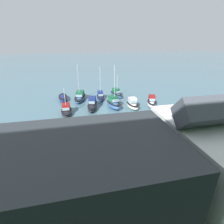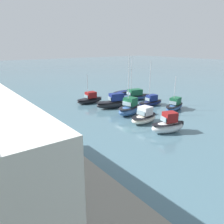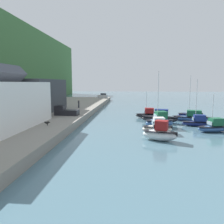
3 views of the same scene
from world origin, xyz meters
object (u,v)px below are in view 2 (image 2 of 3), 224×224
at_px(moored_boat_4, 90,99).
at_px(moored_boat_0, 168,125).
at_px(pickup_truck_1, 1,117).
at_px(dog_on_quay, 33,148).
at_px(moored_boat_5, 174,106).
at_px(moored_boat_2, 129,108).
at_px(moored_boat_1, 144,117).
at_px(moored_boat_8, 123,93).
at_px(moored_boat_3, 115,103).
at_px(moored_boat_6, 151,102).
at_px(moored_boat_7, 134,96).

bearing_deg(moored_boat_4, moored_boat_0, -178.41).
height_order(pickup_truck_1, dog_on_quay, pickup_truck_1).
bearing_deg(moored_boat_5, moored_boat_2, 57.59).
xyz_separation_m(moored_boat_1, moored_boat_8, (15.94, -9.18, -0.26)).
height_order(moored_boat_3, dog_on_quay, moored_boat_3).
bearing_deg(moored_boat_6, moored_boat_3, 69.98).
height_order(moored_boat_1, moored_boat_4, moored_boat_4).
height_order(moored_boat_6, moored_boat_7, moored_boat_7).
bearing_deg(moored_boat_7, moored_boat_1, 156.15).
bearing_deg(moored_boat_7, dog_on_quay, 130.56).
bearing_deg(moored_boat_6, moored_boat_2, 108.88).
xyz_separation_m(moored_boat_4, moored_boat_8, (1.07, -9.47, -0.16)).
distance_m(moored_boat_4, pickup_truck_1, 18.35).
bearing_deg(moored_boat_4, pickup_truck_1, 110.90).
relative_size(moored_boat_5, moored_boat_8, 1.02).
height_order(moored_boat_0, moored_boat_2, moored_boat_2).
distance_m(moored_boat_1, moored_boat_4, 14.87).
relative_size(moored_boat_2, moored_boat_5, 1.63).
relative_size(moored_boat_3, moored_boat_8, 1.26).
xyz_separation_m(moored_boat_5, dog_on_quay, (-3.70, 26.22, 0.97)).
relative_size(moored_boat_2, moored_boat_6, 1.16).
distance_m(moored_boat_3, dog_on_quay, 21.68).
distance_m(moored_boat_0, moored_boat_6, 13.65).
bearing_deg(dog_on_quay, moored_boat_0, -140.76).
height_order(moored_boat_1, moored_boat_2, moored_boat_2).
relative_size(moored_boat_1, moored_boat_7, 0.52).
xyz_separation_m(moored_boat_4, moored_boat_6, (-8.63, -8.32, -0.06)).
bearing_deg(pickup_truck_1, moored_boat_0, -124.29).
bearing_deg(moored_boat_8, dog_on_quay, 119.78).
distance_m(moored_boat_3, moored_boat_4, 6.06).
distance_m(moored_boat_8, pickup_truck_1, 27.71).
bearing_deg(moored_boat_4, dog_on_quay, 136.85).
distance_m(moored_boat_7, pickup_truck_1, 26.19).
distance_m(moored_boat_1, moored_boat_8, 18.40).
relative_size(moored_boat_1, moored_boat_2, 0.49).
xyz_separation_m(moored_boat_0, moored_boat_4, (19.48, 0.05, -0.23)).
height_order(moored_boat_3, moored_boat_7, moored_boat_7).
bearing_deg(dog_on_quay, moored_boat_3, -101.12).
height_order(moored_boat_8, pickup_truck_1, pickup_truck_1).
bearing_deg(moored_boat_1, moored_boat_6, -55.30).
bearing_deg(moored_boat_6, moored_boat_4, 47.67).
xyz_separation_m(moored_boat_5, moored_boat_8, (14.34, 0.03, -0.16)).
bearing_deg(pickup_truck_1, moored_boat_5, -101.59).
height_order(moored_boat_2, dog_on_quay, moored_boat_2).
distance_m(moored_boat_0, pickup_truck_1, 21.91).
xyz_separation_m(moored_boat_4, dog_on_quay, (-16.97, 16.73, 0.96)).
bearing_deg(moored_boat_7, moored_boat_3, 121.98).
distance_m(moored_boat_4, moored_boat_6, 11.99).
bearing_deg(moored_boat_4, moored_boat_8, -82.13).
height_order(moored_boat_3, moored_boat_8, moored_boat_3).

